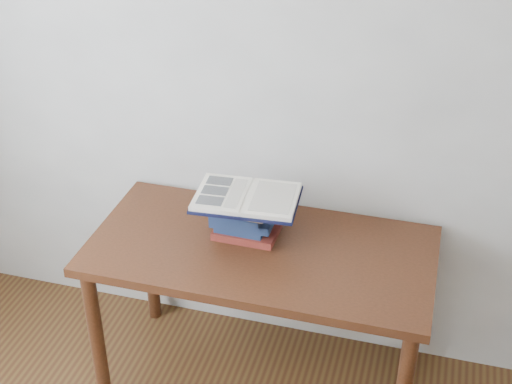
% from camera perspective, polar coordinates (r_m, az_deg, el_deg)
% --- Properties ---
extents(room_shell, '(3.54, 3.54, 2.62)m').
position_cam_1_polar(room_shell, '(1.32, -18.76, -5.49)').
color(room_shell, silver).
rests_on(room_shell, ground).
extents(desk, '(1.37, 0.68, 0.73)m').
position_cam_1_polar(desk, '(2.88, 0.38, -6.00)').
color(desk, '#482312').
rests_on(desk, ground).
extents(book_stack, '(0.27, 0.21, 0.18)m').
position_cam_1_polar(book_stack, '(2.85, -1.05, -1.90)').
color(book_stack, maroon).
rests_on(book_stack, desk).
extents(open_book, '(0.42, 0.31, 0.03)m').
position_cam_1_polar(open_book, '(2.75, -0.74, -0.45)').
color(open_book, black).
rests_on(open_book, book_stack).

